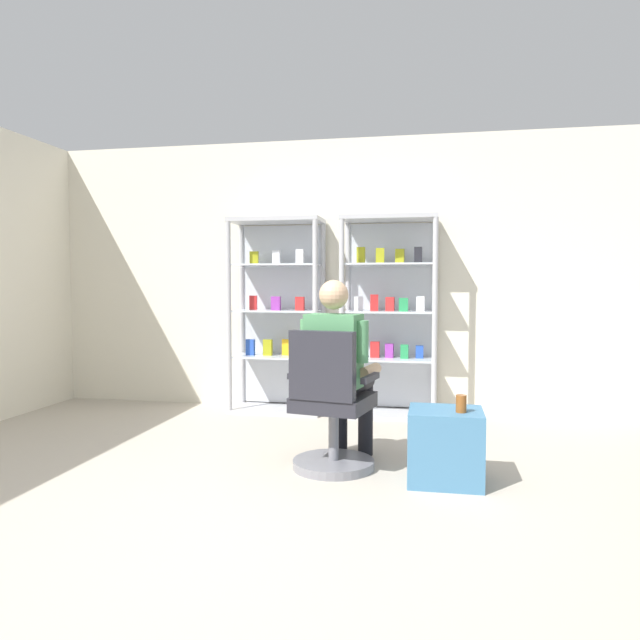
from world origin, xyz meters
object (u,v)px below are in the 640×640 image
at_px(display_cabinet_left, 278,315).
at_px(office_chair, 331,413).
at_px(storage_crate, 445,446).
at_px(display_cabinet_right, 390,315).
at_px(seated_shopkeeper, 339,363).
at_px(tea_glass, 461,404).

height_order(display_cabinet_left, office_chair, display_cabinet_left).
xyz_separation_m(office_chair, storage_crate, (0.76, -0.09, -0.16)).
relative_size(display_cabinet_right, seated_shopkeeper, 1.47).
distance_m(display_cabinet_left, storage_crate, 2.60).
relative_size(display_cabinet_left, storage_crate, 4.08).
bearing_deg(office_chair, tea_glass, -9.90).
height_order(display_cabinet_right, office_chair, display_cabinet_right).
distance_m(display_cabinet_right, seated_shopkeeper, 1.69).
xyz_separation_m(display_cabinet_left, storage_crate, (1.60, -1.91, -0.73)).
relative_size(display_cabinet_right, tea_glass, 17.44).
xyz_separation_m(display_cabinet_left, tea_glass, (1.69, -1.96, -0.44)).
bearing_deg(storage_crate, seated_shopkeeper, 160.86).
xyz_separation_m(display_cabinet_right, tea_glass, (0.59, -1.96, -0.44)).
bearing_deg(display_cabinet_left, storage_crate, -49.97).
relative_size(display_cabinet_right, storage_crate, 4.08).
relative_size(display_cabinet_left, tea_glass, 17.44).
height_order(office_chair, tea_glass, office_chair).
xyz_separation_m(office_chair, tea_glass, (0.85, -0.15, 0.13)).
bearing_deg(tea_glass, office_chair, 170.10).
distance_m(display_cabinet_right, office_chair, 1.92).
height_order(display_cabinet_left, tea_glass, display_cabinet_left).
distance_m(display_cabinet_left, seated_shopkeeper, 1.89).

